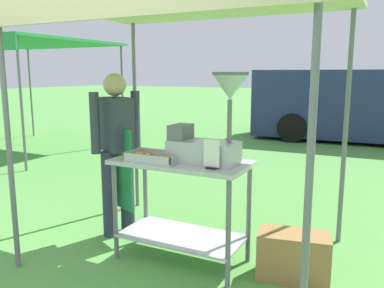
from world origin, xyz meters
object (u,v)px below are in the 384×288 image
at_px(donut_cart, 181,190).
at_px(vendor, 117,146).
at_px(supply_crate, 293,256).
at_px(menu_sign, 212,157).
at_px(neighbour_tent, 21,45).
at_px(donut_fryer, 210,130).
at_px(stall_canopy, 186,8).
at_px(van_navy, 371,104).
at_px(donut_tray, 154,158).

distance_m(donut_cart, vendor, 0.92).
distance_m(donut_cart, supply_crate, 1.04).
bearing_deg(vendor, menu_sign, -18.43).
bearing_deg(neighbour_tent, donut_fryer, -28.11).
xyz_separation_m(stall_canopy, supply_crate, (0.94, 0.02, -1.93)).
height_order(donut_fryer, van_navy, van_navy).
bearing_deg(menu_sign, van_navy, 84.40).
height_order(menu_sign, supply_crate, menu_sign).
relative_size(menu_sign, supply_crate, 0.38).
bearing_deg(donut_tray, stall_canopy, 47.38).
xyz_separation_m(donut_cart, van_navy, (1.10, 7.51, 0.25)).
relative_size(donut_cart, van_navy, 0.21).
height_order(stall_canopy, vendor, stall_canopy).
relative_size(vendor, supply_crate, 2.69).
relative_size(donut_tray, van_navy, 0.08).
bearing_deg(neighbour_tent, supply_crate, -24.62).
distance_m(vendor, neighbour_tent, 5.38).
height_order(donut_cart, van_navy, van_navy).
bearing_deg(donut_tray, supply_crate, 11.32).
bearing_deg(donut_cart, vendor, 164.40).
height_order(stall_canopy, donut_fryer, stall_canopy).
bearing_deg(donut_fryer, supply_crate, 9.27).
bearing_deg(donut_tray, vendor, 151.93).
bearing_deg(supply_crate, stall_canopy, -179.02).
xyz_separation_m(donut_tray, supply_crate, (1.13, 0.23, -0.72)).
relative_size(supply_crate, neighbour_tent, 0.19).
bearing_deg(supply_crate, vendor, 176.15).
bearing_deg(supply_crate, neighbour_tent, 155.38).
bearing_deg(van_navy, menu_sign, -95.60).
bearing_deg(van_navy, vendor, -104.96).
height_order(supply_crate, van_navy, van_navy).
bearing_deg(neighbour_tent, van_navy, 35.38).
bearing_deg(stall_canopy, vendor, 170.84).
height_order(donut_cart, menu_sign, menu_sign).
bearing_deg(donut_tray, donut_fryer, 14.34).
bearing_deg(stall_canopy, donut_fryer, -20.13).
distance_m(stall_canopy, supply_crate, 2.15).
bearing_deg(donut_fryer, donut_cart, -178.97).
xyz_separation_m(stall_canopy, donut_cart, (-0.00, -0.10, -1.49)).
relative_size(donut_tray, menu_sign, 2.00).
distance_m(stall_canopy, neighbour_tent, 6.02).
bearing_deg(van_navy, donut_tray, -99.64).
bearing_deg(donut_fryer, stall_canopy, 159.87).
height_order(vendor, neighbour_tent, neighbour_tent).
height_order(donut_cart, donut_fryer, donut_fryer).
bearing_deg(donut_cart, menu_sign, -24.87).
height_order(donut_fryer, supply_crate, donut_fryer).
bearing_deg(van_navy, stall_canopy, -98.45).
xyz_separation_m(donut_cart, menu_sign, (0.35, -0.16, 0.35)).
bearing_deg(menu_sign, donut_tray, 174.64).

